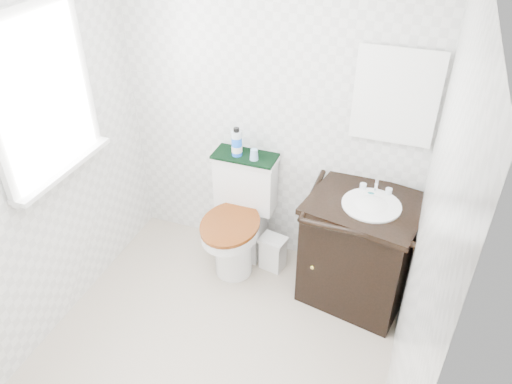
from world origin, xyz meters
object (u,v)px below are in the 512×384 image
Objects in this scene: mouthwash_bottle at (237,143)px; cup at (254,154)px; vanity at (361,248)px; toilet at (240,221)px; trash_bin at (273,252)px.

mouthwash_bottle is 0.15m from cup.
vanity is at bearing -10.23° from cup.
mouthwash_bottle is (-0.05, 0.11, 0.61)m from toilet.
vanity is (0.92, -0.06, 0.05)m from toilet.
vanity is 3.28× the size of trash_bin.
vanity is at bearing -3.76° from toilet.
cup is (-0.84, 0.15, 0.50)m from vanity.
trash_bin is 0.91m from mouthwash_bottle.
cup is at bearing 154.38° from trash_bin.
cup is (0.08, 0.09, 0.55)m from toilet.
mouthwash_bottle is 2.71× the size of cup.
mouthwash_bottle reaches higher than vanity.
toilet is at bearing 176.24° from vanity.
cup is at bearing -6.86° from mouthwash_bottle.
cup reaches higher than trash_bin.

